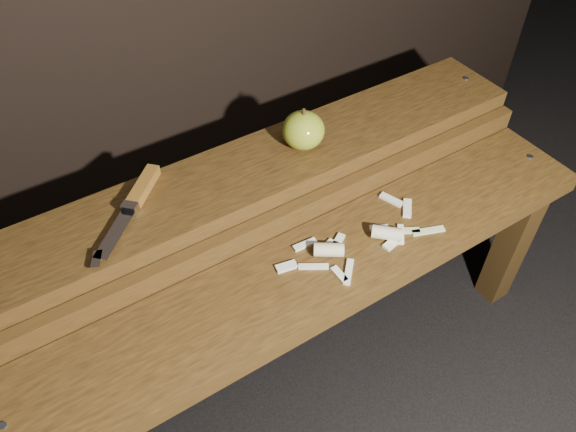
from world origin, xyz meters
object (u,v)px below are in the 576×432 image
bench_rear_tier (260,197)px  apple (303,130)px  knife (137,198)px  bench_front_tier (322,290)px

bench_rear_tier → apple: 0.16m
bench_rear_tier → knife: knife is taller
bench_front_tier → apple: apple is taller
apple → knife: apple is taller
bench_front_tier → bench_rear_tier: bench_rear_tier is taller
bench_rear_tier → apple: size_ratio=13.59×
apple → knife: size_ratio=0.46×
bench_front_tier → bench_rear_tier: bearing=90.0°
bench_rear_tier → knife: 0.26m
bench_front_tier → knife: 0.38m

